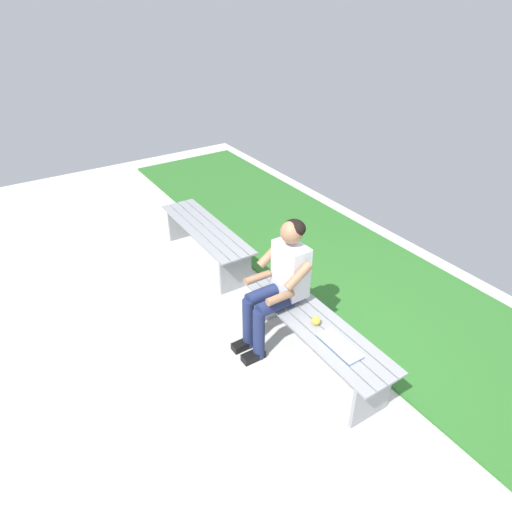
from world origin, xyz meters
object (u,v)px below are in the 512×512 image
object	(u,v)px
bench_far	(206,236)
person_seated	(279,281)
bench_near	(315,332)
book_open	(339,346)
apple	(316,321)

from	to	relation	value
bench_far	person_seated	size ratio (longest dim) A/B	1.30
bench_near	book_open	world-z (taller)	book_open
bench_far	book_open	size ratio (longest dim) A/B	4.02
apple	bench_near	bearing A→B (deg)	-37.60
book_open	bench_far	bearing A→B (deg)	-0.20
person_seated	bench_far	bearing A→B (deg)	-3.53
person_seated	bench_near	bearing A→B (deg)	-166.10
bench_far	book_open	xyz separation A→B (m)	(-2.42, 0.03, 0.13)
apple	book_open	xyz separation A→B (m)	(-0.32, 0.02, -0.03)
person_seated	book_open	distance (m)	0.79
person_seated	apple	xyz separation A→B (m)	(-0.44, -0.09, -0.19)
book_open	apple	bearing A→B (deg)	-2.37
bench_far	apple	distance (m)	2.10
bench_near	bench_far	xyz separation A→B (m)	(2.07, 0.00, -0.00)
bench_near	book_open	xyz separation A→B (m)	(-0.34, 0.03, 0.13)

